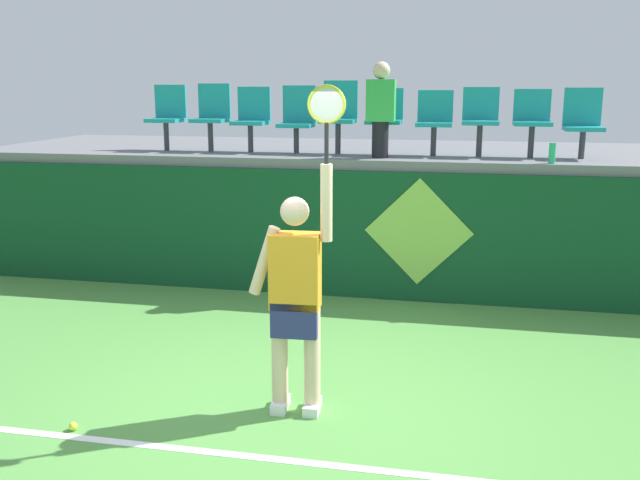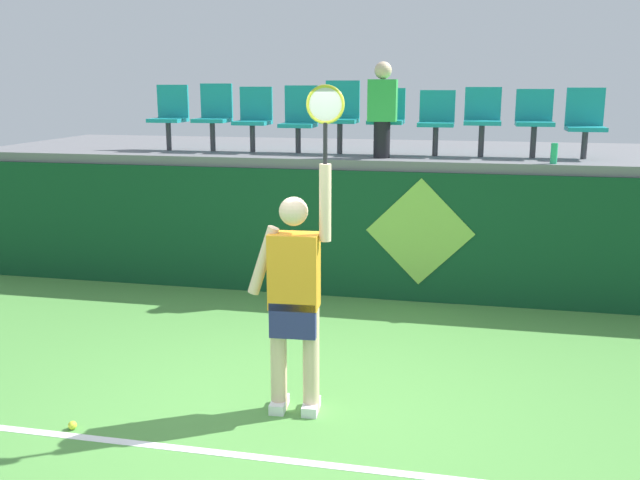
% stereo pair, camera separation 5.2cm
% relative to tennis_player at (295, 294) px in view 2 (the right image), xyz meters
% --- Properties ---
extents(ground_plane, '(40.00, 40.00, 0.00)m').
position_rel_tennis_player_xyz_m(ground_plane, '(-0.06, -0.07, -0.97)').
color(ground_plane, '#519342').
extents(court_back_wall, '(10.56, 0.20, 1.55)m').
position_rel_tennis_player_xyz_m(court_back_wall, '(-0.06, 3.17, -0.20)').
color(court_back_wall, '#0F4223').
rests_on(court_back_wall, ground_plane).
extents(spectator_platform, '(10.56, 3.17, 0.12)m').
position_rel_tennis_player_xyz_m(spectator_platform, '(-0.06, 4.71, 0.64)').
color(spectator_platform, slate).
rests_on(spectator_platform, court_back_wall).
extents(court_baseline_stripe, '(9.50, 0.08, 0.01)m').
position_rel_tennis_player_xyz_m(court_baseline_stripe, '(-0.06, -0.76, -0.97)').
color(court_baseline_stripe, white).
rests_on(court_baseline_stripe, ground_plane).
extents(tennis_player, '(0.75, 0.28, 2.55)m').
position_rel_tennis_player_xyz_m(tennis_player, '(0.00, 0.00, 0.00)').
color(tennis_player, white).
rests_on(tennis_player, ground_plane).
extents(tennis_ball, '(0.07, 0.07, 0.07)m').
position_rel_tennis_player_xyz_m(tennis_ball, '(-1.57, -0.66, -0.94)').
color(tennis_ball, '#D1E533').
rests_on(tennis_ball, ground_plane).
extents(water_bottle, '(0.08, 0.08, 0.23)m').
position_rel_tennis_player_xyz_m(water_bottle, '(2.19, 3.23, 0.81)').
color(water_bottle, '#26B272').
rests_on(water_bottle, spectator_platform).
extents(stadium_chair_0, '(0.44, 0.42, 0.86)m').
position_rel_tennis_player_xyz_m(stadium_chair_0, '(-2.71, 3.91, 1.18)').
color(stadium_chair_0, '#38383D').
rests_on(stadium_chair_0, spectator_platform).
extents(stadium_chair_1, '(0.44, 0.42, 0.88)m').
position_rel_tennis_player_xyz_m(stadium_chair_1, '(-2.08, 3.92, 1.19)').
color(stadium_chair_1, '#38383D').
rests_on(stadium_chair_1, spectator_platform).
extents(stadium_chair_2, '(0.44, 0.42, 0.84)m').
position_rel_tennis_player_xyz_m(stadium_chair_2, '(-1.53, 3.91, 1.16)').
color(stadium_chair_2, '#38383D').
rests_on(stadium_chair_2, spectator_platform).
extents(stadium_chair_3, '(0.44, 0.42, 0.86)m').
position_rel_tennis_player_xyz_m(stadium_chair_3, '(-0.92, 3.92, 1.15)').
color(stadium_chair_3, '#38383D').
rests_on(stadium_chair_3, spectator_platform).
extents(stadium_chair_4, '(0.44, 0.42, 0.92)m').
position_rel_tennis_player_xyz_m(stadium_chair_4, '(-0.37, 3.92, 1.21)').
color(stadium_chair_4, '#38383D').
rests_on(stadium_chair_4, spectator_platform).
extents(stadium_chair_5, '(0.44, 0.42, 0.83)m').
position_rel_tennis_player_xyz_m(stadium_chair_5, '(0.22, 3.91, 1.17)').
color(stadium_chair_5, '#38383D').
rests_on(stadium_chair_5, spectator_platform).
extents(stadium_chair_6, '(0.44, 0.42, 0.80)m').
position_rel_tennis_player_xyz_m(stadium_chair_6, '(0.84, 3.91, 1.15)').
color(stadium_chair_6, '#38383D').
rests_on(stadium_chair_6, spectator_platform).
extents(stadium_chair_7, '(0.44, 0.42, 0.84)m').
position_rel_tennis_player_xyz_m(stadium_chair_7, '(1.39, 3.91, 1.18)').
color(stadium_chair_7, '#38383D').
rests_on(stadium_chair_7, spectator_platform).
extents(stadium_chair_8, '(0.44, 0.42, 0.82)m').
position_rel_tennis_player_xyz_m(stadium_chair_8, '(2.01, 3.91, 1.17)').
color(stadium_chair_8, '#38383D').
rests_on(stadium_chair_8, spectator_platform).
extents(stadium_chair_9, '(0.44, 0.42, 0.83)m').
position_rel_tennis_player_xyz_m(stadium_chair_9, '(2.59, 3.92, 1.15)').
color(stadium_chair_9, '#38383D').
rests_on(stadium_chair_9, spectator_platform).
extents(spectator_0, '(0.34, 0.21, 1.14)m').
position_rel_tennis_player_xyz_m(spectator_0, '(0.22, 3.47, 1.30)').
color(spectator_0, black).
rests_on(spectator_0, spectator_platform).
extents(wall_signage_mount, '(1.27, 0.01, 1.49)m').
position_rel_tennis_player_xyz_m(wall_signage_mount, '(0.74, 3.07, -0.97)').
color(wall_signage_mount, '#0F4223').
rests_on(wall_signage_mount, ground_plane).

